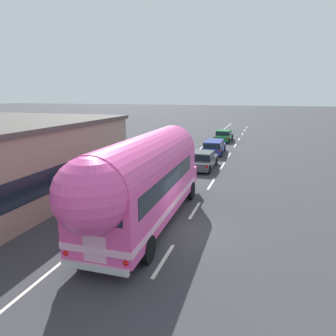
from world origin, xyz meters
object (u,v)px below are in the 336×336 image
at_px(car_lead, 202,159).
at_px(car_second, 214,146).
at_px(painted_bus, 142,179).
at_px(car_third, 224,135).

relative_size(car_lead, car_second, 0.98).
bearing_deg(painted_bus, car_third, 90.13).
relative_size(painted_bus, car_lead, 2.60).
xyz_separation_m(car_lead, car_third, (-0.29, 15.18, -0.00)).
distance_m(painted_bus, car_third, 27.19).
bearing_deg(car_second, car_third, 91.40).
bearing_deg(car_lead, car_second, 90.67).
height_order(car_second, car_third, same).
xyz_separation_m(painted_bus, car_lead, (0.23, 11.96, -1.57)).
bearing_deg(car_second, painted_bus, -90.48).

